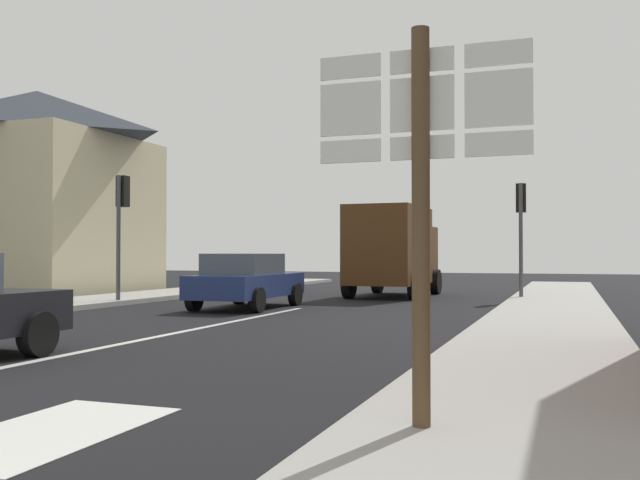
{
  "coord_description": "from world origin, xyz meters",
  "views": [
    {
      "loc": [
        6.83,
        -5.74,
        1.45
      ],
      "look_at": [
        0.88,
        11.15,
        1.81
      ],
      "focal_mm": 39.81,
      "sensor_mm": 36.0,
      "label": 1
    }
  ],
  "objects_px": {
    "sedan_far": "(246,280)",
    "delivery_truck": "(393,249)",
    "traffic_light_near_left": "(122,209)",
    "traffic_light_far_right": "(521,214)",
    "route_sign_post": "(421,183)"
  },
  "relations": [
    {
      "from": "sedan_far",
      "to": "route_sign_post",
      "type": "relative_size",
      "value": 1.32
    },
    {
      "from": "sedan_far",
      "to": "delivery_truck",
      "type": "height_order",
      "value": "delivery_truck"
    },
    {
      "from": "route_sign_post",
      "to": "traffic_light_near_left",
      "type": "bearing_deg",
      "value": 132.92
    },
    {
      "from": "traffic_light_near_left",
      "to": "traffic_light_far_right",
      "type": "bearing_deg",
      "value": 27.16
    },
    {
      "from": "traffic_light_far_right",
      "to": "traffic_light_near_left",
      "type": "relative_size",
      "value": 0.98
    },
    {
      "from": "delivery_truck",
      "to": "traffic_light_near_left",
      "type": "xyz_separation_m",
      "value": [
        -6.49,
        -6.4,
        1.11
      ]
    },
    {
      "from": "delivery_truck",
      "to": "traffic_light_near_left",
      "type": "bearing_deg",
      "value": -135.42
    },
    {
      "from": "route_sign_post",
      "to": "traffic_light_near_left",
      "type": "distance_m",
      "value": 16.41
    },
    {
      "from": "sedan_far",
      "to": "delivery_truck",
      "type": "bearing_deg",
      "value": 69.26
    },
    {
      "from": "traffic_light_far_right",
      "to": "sedan_far",
      "type": "bearing_deg",
      "value": -140.18
    },
    {
      "from": "sedan_far",
      "to": "traffic_light_far_right",
      "type": "distance_m",
      "value": 9.03
    },
    {
      "from": "traffic_light_near_left",
      "to": "sedan_far",
      "type": "bearing_deg",
      "value": -1.46
    },
    {
      "from": "sedan_far",
      "to": "route_sign_post",
      "type": "distance_m",
      "value": 13.93
    },
    {
      "from": "delivery_truck",
      "to": "traffic_light_far_right",
      "type": "height_order",
      "value": "traffic_light_far_right"
    },
    {
      "from": "route_sign_post",
      "to": "traffic_light_near_left",
      "type": "xyz_separation_m",
      "value": [
        -11.16,
        12.0,
        0.76
      ]
    }
  ]
}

